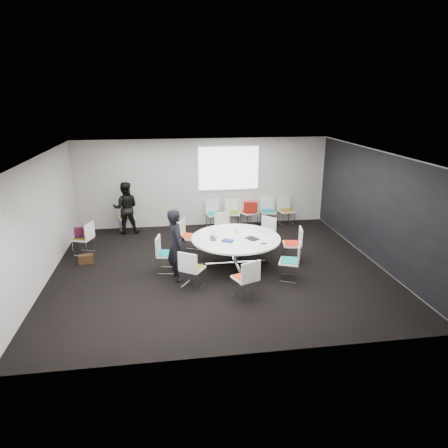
{
  "coord_description": "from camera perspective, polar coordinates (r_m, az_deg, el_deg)",
  "views": [
    {
      "loc": [
        -1.18,
        -9.01,
        4.1
      ],
      "look_at": [
        0.2,
        0.4,
        1.0
      ],
      "focal_mm": 32.0,
      "sensor_mm": 36.0,
      "label": 1
    }
  ],
  "objects": [
    {
      "name": "laptop",
      "position": [
        9.79,
        -1.27,
        -2.0
      ],
      "size": [
        0.26,
        0.37,
        0.03
      ],
      "primitive_type": "imported",
      "rotation": [
        0.0,
        0.0,
        1.49
      ],
      "color": "#333338",
      "rests_on": "conference_table"
    },
    {
      "name": "phone",
      "position": [
        9.5,
        5.68,
        -2.79
      ],
      "size": [
        0.15,
        0.09,
        0.01
      ],
      "primitive_type": "cube",
      "rotation": [
        0.0,
        0.0,
        0.13
      ],
      "color": "black",
      "rests_on": "conference_table"
    },
    {
      "name": "chair_back_e",
      "position": [
        13.33,
        8.85,
        1.17
      ],
      "size": [
        0.53,
        0.52,
        0.88
      ],
      "rotation": [
        0.0,
        0.0,
        3.32
      ],
      "color": "silver",
      "rests_on": "ground"
    },
    {
      "name": "chair_spare_left",
      "position": [
        11.31,
        -19.33,
        -2.76
      ],
      "size": [
        0.58,
        0.58,
        0.88
      ],
      "rotation": [
        0.0,
        0.0,
        1.23
      ],
      "color": "silver",
      "rests_on": "ground"
    },
    {
      "name": "laptop_lid",
      "position": [
        9.82,
        -1.47,
        -1.2
      ],
      "size": [
        0.1,
        0.29,
        0.22
      ],
      "primitive_type": "cube",
      "rotation": [
        0.0,
        0.0,
        1.85
      ],
      "color": "silver",
      "rests_on": "conference_table"
    },
    {
      "name": "conference_table",
      "position": [
        9.93,
        1.69,
        -2.96
      ],
      "size": [
        2.2,
        2.2,
        0.73
      ],
      "color": "silver",
      "rests_on": "ground"
    },
    {
      "name": "chair_ring_g",
      "position": [
        8.49,
        3.08,
        -8.75
      ],
      "size": [
        0.59,
        0.59,
        0.88
      ],
      "rotation": [
        0.0,
        0.0,
        6.66
      ],
      "color": "silver",
      "rests_on": "ground"
    },
    {
      "name": "person_back",
      "position": [
        12.51,
        -13.87,
        2.25
      ],
      "size": [
        0.79,
        0.62,
        1.61
      ],
      "primitive_type": "imported",
      "rotation": [
        0.0,
        0.0,
        3.13
      ],
      "color": "black",
      "rests_on": "ground"
    },
    {
      "name": "chair_person_back",
      "position": [
        12.82,
        -13.65,
        0.18
      ],
      "size": [
        0.56,
        0.55,
        0.88
      ],
      "rotation": [
        0.0,
        0.0,
        3.41
      ],
      "color": "silver",
      "rests_on": "ground"
    },
    {
      "name": "person_main",
      "position": [
        9.12,
        -6.82,
        -3.01
      ],
      "size": [
        0.5,
        0.67,
        1.68
      ],
      "primitive_type": "imported",
      "rotation": [
        0.0,
        0.0,
        1.73
      ],
      "color": "black",
      "rests_on": "ground"
    },
    {
      "name": "notebook_black",
      "position": [
        9.78,
        4.05,
        -2.09
      ],
      "size": [
        0.34,
        0.37,
        0.02
      ],
      "primitive_type": "cube",
      "rotation": [
        0.0,
        0.0,
        0.55
      ],
      "color": "black",
      "rests_on": "conference_table"
    },
    {
      "name": "chair_back_c",
      "position": [
        13.02,
        3.55,
        0.94
      ],
      "size": [
        0.6,
        0.59,
        0.88
      ],
      "rotation": [
        0.0,
        0.0,
        3.54
      ],
      "color": "silver",
      "rests_on": "ground"
    },
    {
      "name": "room_shell",
      "position": [
        9.49,
        -0.28,
        1.53
      ],
      "size": [
        8.08,
        7.08,
        2.88
      ],
      "color": "black",
      "rests_on": "ground"
    },
    {
      "name": "cup",
      "position": [
        10.2,
        1.79,
        -0.97
      ],
      "size": [
        0.08,
        0.08,
        0.09
      ],
      "primitive_type": "cylinder",
      "color": "white",
      "rests_on": "conference_table"
    },
    {
      "name": "chair_ring_b",
      "position": [
        11.1,
        5.85,
        -2.19
      ],
      "size": [
        0.64,
        0.64,
        0.88
      ],
      "rotation": [
        0.0,
        0.0,
        2.34
      ],
      "color": "silver",
      "rests_on": "ground"
    },
    {
      "name": "brown_bag",
      "position": [
        10.73,
        -19.12,
        -4.77
      ],
      "size": [
        0.39,
        0.23,
        0.24
      ],
      "primitive_type": "cube",
      "rotation": [
        0.0,
        0.0,
        0.22
      ],
      "color": "#382312",
      "rests_on": "ground"
    },
    {
      "name": "chair_ring_h",
      "position": [
        9.38,
        9.37,
        -6.26
      ],
      "size": [
        0.6,
        0.6,
        0.88
      ],
      "rotation": [
        0.0,
        0.0,
        7.44
      ],
      "color": "silver",
      "rests_on": "ground"
    },
    {
      "name": "chair_ring_c",
      "position": [
        11.44,
        0.08,
        -1.48
      ],
      "size": [
        0.56,
        0.55,
        0.88
      ],
      "rotation": [
        0.0,
        0.0,
        3.4
      ],
      "color": "silver",
      "rests_on": "ground"
    },
    {
      "name": "papers_front",
      "position": [
        9.85,
        6.26,
        -2.04
      ],
      "size": [
        0.3,
        0.21,
        0.0
      ],
      "primitive_type": "cube",
      "rotation": [
        0.0,
        0.0,
        0.01
      ],
      "color": "white",
      "rests_on": "conference_table"
    },
    {
      "name": "red_jacket",
      "position": [
        12.69,
        3.82,
        2.48
      ],
      "size": [
        0.46,
        0.25,
        0.36
      ],
      "primitive_type": "cube",
      "rotation": [
        0.17,
        0.0,
        -0.21
      ],
      "color": "maroon",
      "rests_on": "chair_back_c"
    },
    {
      "name": "chair_back_d",
      "position": [
        13.16,
        6.27,
        1.06
      ],
      "size": [
        0.48,
        0.47,
        0.88
      ],
      "rotation": [
        0.0,
        0.0,
        3.1
      ],
      "color": "silver",
      "rests_on": "ground"
    },
    {
      "name": "chair_ring_e",
      "position": [
        9.76,
        -8.17,
        -5.2
      ],
      "size": [
        0.53,
        0.54,
        0.88
      ],
      "rotation": [
        0.0,
        0.0,
        4.53
      ],
      "color": "silver",
      "rests_on": "ground"
    },
    {
      "name": "projection_screen",
      "position": [
        12.82,
        0.67,
        7.95
      ],
      "size": [
        1.9,
        0.03,
        1.35
      ],
      "primitive_type": "cube",
      "color": "white",
      "rests_on": "room_shell"
    },
    {
      "name": "chair_ring_d",
      "position": [
        10.84,
        -5.01,
        -2.67
      ],
      "size": [
        0.59,
        0.6,
        0.88
      ],
      "rotation": [
        0.0,
        0.0,
        4.31
      ],
      "color": "silver",
      "rests_on": "ground"
    },
    {
      "name": "chair_ring_a",
      "position": [
        10.43,
        9.71,
        -3.73
      ],
      "size": [
        0.53,
        0.54,
        0.88
      ],
      "rotation": [
        0.0,
        0.0,
        1.38
      ],
      "color": "silver",
      "rests_on": "ground"
    },
    {
      "name": "tablet_folio",
      "position": [
        9.61,
        0.55,
        -2.39
      ],
      "size": [
        0.33,
        0.31,
        0.03
      ],
      "primitive_type": "cube",
      "rotation": [
        0.0,
        0.0,
        -0.56
      ],
      "color": "navy",
      "rests_on": "conference_table"
    },
    {
      "name": "chair_back_b",
      "position": [
        12.92,
        1.16,
        0.84
      ],
      "size": [
        0.5,
        0.49,
        0.88
      ],
      "rotation": [
        0.0,
        0.0,
        3.04
      ],
      "color": "silver",
      "rests_on": "ground"
    },
    {
      "name": "chair_ring_f",
      "position": [
        8.93,
        -4.54,
        -7.36
      ],
      "size": [
        0.63,
        0.63,
        0.88
      ],
      "rotation": [
        0.0,
        0.0,
        5.71
      ],
      "color": "silver",
      "rests_on": "ground"
    },
    {
      "name": "maroon_bag",
      "position": [
        11.21,
        -19.58,
        -1.11
      ],
      "size": [
        0.42,
        0.19,
        0.28
      ],
      "primitive_type": "cube",
      "rotation": [
        0.0,
        0.0,
        0.13
      ],
      "color": "#401124",
      "rests_on": "chair_spare_left"
    },
    {
      "name": "papers_right",
      "position": [
        10.14,
        5.16,
        -1.42
      ],
      "size": [
        0.37,
        0.35,
        0.0
      ],
      "primitive_type": "cube",
      "rotation": [
        0.0,
        0.0,
        0.64
      ],
      "color": "white",
      "rests_on": "conference_table"
    },
    {
      "name": "chair_back_a",
      "position": [
        12.82,
        -1.41,
        0.7
      ],
      "size": [
        0.53,
        0.52,
        0.88
      ],
      "rotation": [
        0.0,
        0.0,
        3.32
      ],
      "color": "silver",
      "rests_on": "ground"
    }
  ]
}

